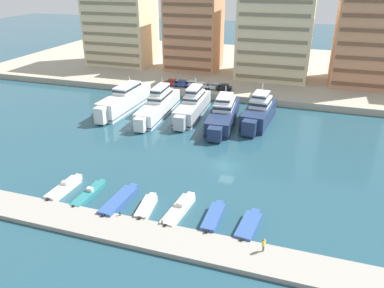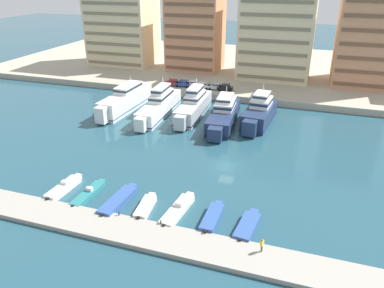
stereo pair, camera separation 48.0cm
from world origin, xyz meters
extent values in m
plane|color=#234C5B|center=(0.00, 0.00, 0.00)|extent=(400.00, 400.00, 0.00)
cube|color=#ADA38E|center=(0.00, 68.94, 0.80)|extent=(180.00, 70.00, 1.61)
cube|color=#9E998E|center=(0.00, -21.21, 0.31)|extent=(120.00, 5.18, 0.62)
cube|color=white|center=(-29.60, 20.71, 2.06)|extent=(4.94, 19.14, 4.12)
cube|color=white|center=(-29.99, 10.27, 2.16)|extent=(2.40, 2.20, 3.50)
cube|color=#334C7F|center=(-29.60, 20.71, 0.72)|extent=(4.99, 19.34, 0.24)
cube|color=white|center=(-29.54, 22.13, 4.89)|extent=(3.59, 8.10, 1.55)
cube|color=#233342|center=(-29.54, 22.13, 5.05)|extent=(3.64, 8.18, 0.56)
cylinder|color=silver|center=(-29.50, 23.33, 6.57)|extent=(0.16, 0.16, 1.80)
cube|color=white|center=(-29.22, 30.65, 1.13)|extent=(3.62, 1.04, 0.20)
cube|color=white|center=(-20.70, 19.89, 1.63)|extent=(4.78, 20.02, 3.26)
cube|color=white|center=(-20.28, 9.06, 1.71)|extent=(2.28, 2.09, 2.77)
cube|color=#192347|center=(-20.70, 19.89, 0.57)|extent=(4.83, 20.22, 0.24)
cube|color=white|center=(-20.76, 21.38, 4.04)|extent=(3.45, 8.46, 1.57)
cube|color=#233342|center=(-20.76, 21.38, 4.20)|extent=(3.49, 8.55, 0.56)
cube|color=white|center=(-20.76, 21.38, 5.54)|extent=(2.69, 6.60, 1.44)
cube|color=#233342|center=(-20.76, 21.38, 5.69)|extent=(2.72, 6.67, 0.52)
cylinder|color=silver|center=(-20.81, 22.63, 7.16)|extent=(0.16, 0.16, 1.80)
cube|color=white|center=(-21.11, 30.27, 0.90)|extent=(3.44, 1.03, 0.20)
cube|color=silver|center=(-13.16, 21.99, 1.71)|extent=(4.77, 17.81, 3.42)
cube|color=silver|center=(-12.83, 12.22, 1.79)|extent=(2.37, 2.16, 2.91)
cube|color=black|center=(-13.16, 21.99, 0.60)|extent=(4.82, 17.99, 0.24)
cube|color=white|center=(-13.21, 23.32, 4.10)|extent=(3.51, 7.53, 1.37)
cube|color=#233342|center=(-13.21, 23.32, 4.24)|extent=(3.55, 7.61, 0.49)
cube|color=white|center=(-13.21, 23.32, 5.53)|extent=(2.74, 5.87, 1.49)
cube|color=#233342|center=(-13.21, 23.32, 5.68)|extent=(2.77, 5.93, 0.54)
cylinder|color=silver|center=(-13.24, 24.43, 7.18)|extent=(0.16, 0.16, 1.80)
cube|color=silver|center=(-13.48, 31.27, 0.94)|extent=(3.58, 1.02, 0.20)
cube|color=navy|center=(-5.40, 19.41, 1.53)|extent=(6.30, 18.41, 3.06)
cube|color=navy|center=(-4.60, 9.30, 1.61)|extent=(2.88, 2.65, 2.60)
cube|color=black|center=(-5.40, 19.41, 0.54)|extent=(6.36, 18.59, 0.24)
cube|color=white|center=(-5.50, 20.76, 3.84)|extent=(4.40, 7.87, 1.57)
cube|color=#233342|center=(-5.50, 20.76, 4.00)|extent=(4.46, 7.95, 0.57)
cube|color=white|center=(-5.50, 20.76, 5.19)|extent=(3.43, 6.14, 1.12)
cube|color=#233342|center=(-5.50, 20.76, 5.30)|extent=(3.48, 6.20, 0.40)
cylinder|color=silver|center=(-5.59, 21.90, 6.65)|extent=(0.16, 0.16, 1.80)
cube|color=navy|center=(-6.14, 28.87, 0.84)|extent=(4.22, 1.22, 0.20)
cube|color=navy|center=(1.88, 21.95, 1.77)|extent=(5.97, 14.34, 3.54)
cube|color=navy|center=(1.27, 13.85, 1.86)|extent=(2.89, 2.66, 3.01)
cube|color=#192347|center=(1.88, 21.95, 0.62)|extent=(6.03, 14.49, 0.24)
cube|color=white|center=(1.96, 22.99, 4.38)|extent=(4.28, 6.16, 1.68)
cube|color=#233342|center=(1.96, 22.99, 4.55)|extent=(4.33, 6.22, 0.61)
cube|color=white|center=(1.96, 22.99, 5.84)|extent=(3.34, 4.80, 1.23)
cube|color=#233342|center=(1.96, 22.99, 5.96)|extent=(3.38, 4.85, 0.44)
cylinder|color=silver|center=(2.02, 23.87, 7.35)|extent=(0.16, 0.16, 1.80)
cube|color=navy|center=(2.44, 29.38, 0.97)|extent=(4.25, 1.21, 0.20)
cube|color=white|center=(-21.49, -15.33, 0.49)|extent=(2.00, 6.65, 0.99)
cube|color=white|center=(-21.35, -11.70, 0.49)|extent=(0.99, 0.82, 0.84)
cube|color=silver|center=(-21.47, -14.84, 1.24)|extent=(0.98, 0.64, 0.50)
cube|color=#283847|center=(-21.46, -14.56, 1.31)|extent=(0.87, 0.11, 0.30)
cube|color=black|center=(-21.63, -18.80, 0.64)|extent=(0.37, 0.29, 0.60)
cube|color=teal|center=(-17.20, -15.40, 0.35)|extent=(1.78, 6.97, 0.70)
cube|color=teal|center=(-17.12, -11.60, 0.35)|extent=(0.92, 0.76, 0.60)
cube|color=silver|center=(-17.19, -14.88, 0.97)|extent=(0.91, 0.62, 0.53)
cube|color=#283847|center=(-17.18, -14.60, 1.05)|extent=(0.82, 0.10, 0.32)
cube|color=black|center=(-17.27, -19.05, 0.50)|extent=(0.37, 0.29, 0.60)
cube|color=#33569E|center=(-12.01, -15.88, 0.49)|extent=(2.56, 7.57, 0.99)
cube|color=#33569E|center=(-11.76, -11.73, 0.49)|extent=(1.22, 1.02, 0.84)
cube|color=black|center=(-12.24, -19.78, 0.64)|extent=(0.38, 0.30, 0.60)
cube|color=beige|center=(-7.69, -16.01, 0.47)|extent=(2.23, 5.44, 0.94)
cube|color=beige|center=(-8.00, -13.05, 0.47)|extent=(1.00, 0.85, 0.80)
cube|color=black|center=(-7.40, -18.83, 0.62)|extent=(0.39, 0.32, 0.60)
cube|color=beige|center=(-3.26, -15.24, 0.42)|extent=(2.63, 7.68, 0.84)
cube|color=beige|center=(-2.86, -11.11, 0.42)|extent=(1.13, 0.96, 0.71)
cube|color=silver|center=(-3.21, -14.68, 1.13)|extent=(1.11, 0.70, 0.58)
cube|color=#283847|center=(-3.18, -14.40, 1.22)|extent=(0.96, 0.17, 0.35)
cube|color=black|center=(-3.65, -19.16, 0.57)|extent=(0.39, 0.31, 0.60)
cube|color=#33569E|center=(1.75, -15.56, 0.52)|extent=(1.88, 6.08, 1.03)
cube|color=#33569E|center=(1.76, -12.15, 0.52)|extent=(1.03, 0.84, 0.88)
cube|color=black|center=(1.74, -18.78, 0.67)|extent=(0.36, 0.28, 0.60)
cube|color=#33569E|center=(6.48, -15.86, 0.47)|extent=(2.70, 6.02, 0.94)
cube|color=#33569E|center=(6.81, -12.53, 0.47)|extent=(1.26, 1.07, 0.80)
cube|color=black|center=(6.17, -18.95, 0.62)|extent=(0.39, 0.31, 0.60)
cube|color=red|center=(-24.29, 37.65, 2.33)|extent=(4.23, 2.03, 0.80)
cube|color=red|center=(-24.15, 37.67, 3.07)|extent=(2.22, 1.73, 0.68)
cube|color=#1E2833|center=(-24.15, 37.67, 3.07)|extent=(2.18, 1.74, 0.37)
cylinder|color=black|center=(-25.57, 36.70, 1.93)|extent=(0.66, 0.27, 0.64)
cylinder|color=black|center=(-25.71, 38.39, 1.93)|extent=(0.66, 0.27, 0.64)
cylinder|color=black|center=(-22.88, 36.92, 1.93)|extent=(0.66, 0.27, 0.64)
cylinder|color=black|center=(-23.02, 38.61, 1.93)|extent=(0.66, 0.27, 0.64)
cube|color=#28428E|center=(-21.42, 37.66, 2.33)|extent=(4.18, 1.89, 0.80)
cube|color=#28428E|center=(-21.27, 37.67, 3.07)|extent=(2.17, 1.66, 0.68)
cube|color=#1E2833|center=(-21.27, 37.67, 3.07)|extent=(2.13, 1.67, 0.37)
cylinder|color=black|center=(-22.72, 36.75, 1.93)|extent=(0.65, 0.25, 0.64)
cylinder|color=black|center=(-22.80, 38.44, 1.93)|extent=(0.65, 0.25, 0.64)
cylinder|color=black|center=(-20.03, 36.87, 1.93)|extent=(0.65, 0.25, 0.64)
cylinder|color=black|center=(-20.11, 38.57, 1.93)|extent=(0.65, 0.25, 0.64)
cube|color=white|center=(-18.51, 38.12, 2.33)|extent=(4.14, 1.80, 0.80)
cube|color=white|center=(-18.36, 38.12, 3.07)|extent=(2.14, 1.61, 0.68)
cube|color=#1E2833|center=(-18.36, 38.12, 3.07)|extent=(2.10, 1.63, 0.37)
cylinder|color=black|center=(-19.83, 37.23, 1.93)|extent=(0.65, 0.24, 0.64)
cylinder|color=black|center=(-19.88, 38.93, 1.93)|extent=(0.65, 0.24, 0.64)
cylinder|color=black|center=(-17.14, 37.30, 1.93)|extent=(0.65, 0.24, 0.64)
cylinder|color=black|center=(-17.18, 39.00, 1.93)|extent=(0.65, 0.24, 0.64)
cube|color=white|center=(-15.77, 37.55, 2.33)|extent=(4.21, 1.98, 0.80)
cube|color=white|center=(-15.62, 37.56, 3.07)|extent=(2.20, 1.70, 0.68)
cube|color=#1E2833|center=(-15.62, 37.56, 3.07)|extent=(2.16, 1.72, 0.37)
cylinder|color=black|center=(-17.06, 36.60, 1.93)|extent=(0.65, 0.26, 0.64)
cylinder|color=black|center=(-17.18, 38.30, 1.93)|extent=(0.65, 0.26, 0.64)
cylinder|color=black|center=(-14.37, 36.79, 1.93)|extent=(0.65, 0.26, 0.64)
cylinder|color=black|center=(-14.49, 38.49, 1.93)|extent=(0.65, 0.26, 0.64)
cube|color=#B7BCC1|center=(-12.30, 37.79, 2.33)|extent=(4.14, 1.81, 0.80)
cube|color=#B7BCC1|center=(-12.15, 37.79, 3.07)|extent=(2.14, 1.61, 0.68)
cube|color=#1E2833|center=(-12.15, 37.79, 3.07)|extent=(2.10, 1.63, 0.37)
cylinder|color=black|center=(-13.63, 36.90, 1.93)|extent=(0.65, 0.24, 0.64)
cylinder|color=black|center=(-13.68, 38.60, 1.93)|extent=(0.65, 0.24, 0.64)
cylinder|color=black|center=(-10.93, 36.98, 1.93)|extent=(0.65, 0.24, 0.64)
cylinder|color=black|center=(-10.98, 38.67, 1.93)|extent=(0.65, 0.24, 0.64)
cube|color=black|center=(-9.70, 37.87, 2.33)|extent=(4.24, 2.06, 0.80)
cube|color=black|center=(-9.55, 37.89, 3.07)|extent=(2.23, 1.74, 0.68)
cube|color=#1E2833|center=(-9.55, 37.89, 3.07)|extent=(2.19, 1.75, 0.37)
cylinder|color=black|center=(-10.96, 36.90, 1.93)|extent=(0.66, 0.28, 0.64)
cylinder|color=black|center=(-11.12, 38.60, 1.93)|extent=(0.66, 0.28, 0.64)
cylinder|color=black|center=(-8.27, 37.15, 1.93)|extent=(0.66, 0.28, 0.64)
cylinder|color=black|center=(-8.43, 38.84, 1.93)|extent=(0.66, 0.28, 0.64)
cube|color=beige|center=(-49.54, 58.54, 13.68)|extent=(20.46, 14.99, 24.14)
cube|color=#7E7359|center=(-49.54, 50.94, 3.12)|extent=(18.82, 0.24, 0.90)
cube|color=#7E7359|center=(-49.54, 50.94, 6.13)|extent=(18.82, 0.24, 0.90)
cube|color=#7E7359|center=(-49.54, 50.94, 9.15)|extent=(18.82, 0.24, 0.90)
cube|color=#7E7359|center=(-49.54, 50.94, 12.17)|extent=(18.82, 0.24, 0.90)
cube|color=#7E7359|center=(-49.54, 50.94, 15.19)|extent=(18.82, 0.24, 0.90)
cube|color=#7E7359|center=(-49.54, 50.94, 18.21)|extent=(18.82, 0.24, 0.90)
cube|color=#7E7359|center=(-49.54, 50.94, 21.22)|extent=(18.82, 0.24, 0.90)
cube|color=tan|center=(-24.49, 58.31, 12.30)|extent=(15.98, 13.01, 21.39)
cube|color=brown|center=(-24.49, 51.71, 3.13)|extent=(14.70, 0.24, 0.90)
cube|color=brown|center=(-24.49, 51.71, 6.19)|extent=(14.70, 0.24, 0.90)
cube|color=brown|center=(-24.49, 51.71, 9.25)|extent=(14.70, 0.24, 0.90)
cube|color=brown|center=(-24.49, 51.71, 12.30)|extent=(14.70, 0.24, 0.90)
cube|color=brown|center=(-24.49, 51.71, 15.36)|extent=(14.70, 0.24, 0.90)
cube|color=brown|center=(-24.49, 51.71, 18.42)|extent=(14.70, 0.24, 0.90)
cube|color=brown|center=(-24.49, 51.71, 21.47)|extent=(14.70, 0.24, 0.90)
cube|color=beige|center=(0.49, 56.75, 14.79)|extent=(19.94, 17.27, 26.36)
cube|color=#7E7359|center=(0.49, 48.02, 3.25)|extent=(18.35, 0.24, 0.90)
cube|color=#7E7359|center=(0.49, 48.02, 6.55)|extent=(18.35, 0.24, 0.90)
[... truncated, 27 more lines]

